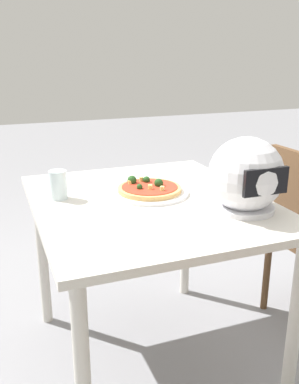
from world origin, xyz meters
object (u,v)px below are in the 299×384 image
dining_table (149,221)px  pizza (149,188)px  motorcycle_helmet (246,176)px  drinking_glass (58,185)px

dining_table → pizza: 0.14m
pizza → motorcycle_helmet: (-0.26, 0.31, 0.11)m
motorcycle_helmet → drinking_glass: (0.62, -0.37, -0.07)m
dining_table → motorcycle_helmet: 0.43m
drinking_glass → pizza: bearing=169.3°
dining_table → motorcycle_helmet: bearing=140.6°
dining_table → drinking_glass: size_ratio=8.96×
pizza → drinking_glass: 0.37m
pizza → drinking_glass: (0.36, -0.07, 0.03)m
motorcycle_helmet → drinking_glass: bearing=-31.1°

